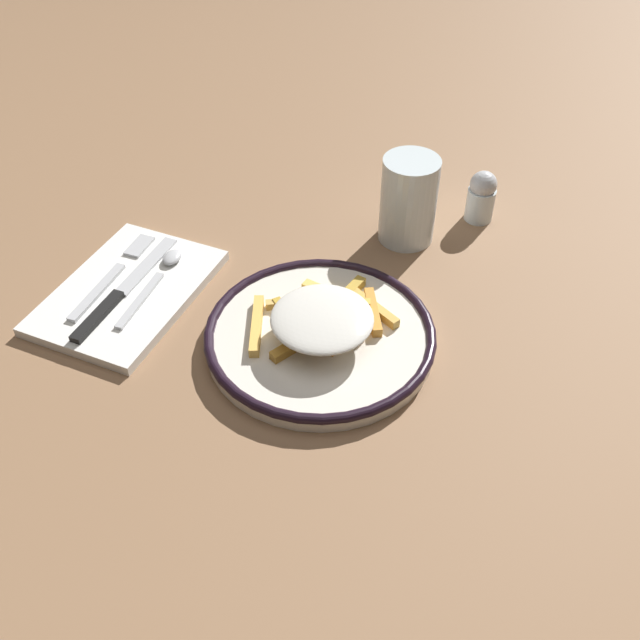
{
  "coord_description": "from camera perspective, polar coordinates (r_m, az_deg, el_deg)",
  "views": [
    {
      "loc": [
        0.22,
        -0.56,
        0.6
      ],
      "look_at": [
        0.0,
        0.0,
        0.04
      ],
      "focal_mm": 41.44,
      "sensor_mm": 36.0,
      "label": 1
    }
  ],
  "objects": [
    {
      "name": "knife",
      "position": [
        0.92,
        -15.35,
        1.85
      ],
      "size": [
        0.02,
        0.21,
        0.01
      ],
      "color": "black",
      "rests_on": "napkin"
    },
    {
      "name": "salt_shaker",
      "position": [
        1.05,
        12.36,
        9.33
      ],
      "size": [
        0.04,
        0.04,
        0.07
      ],
      "color": "silver",
      "rests_on": "ground_plane"
    },
    {
      "name": "napkin",
      "position": [
        0.94,
        -14.61,
        2.12
      ],
      "size": [
        0.17,
        0.23,
        0.01
      ],
      "primitive_type": "cube",
      "rotation": [
        0.0,
        0.0,
        -0.04
      ],
      "color": "white",
      "rests_on": "ground_plane"
    },
    {
      "name": "fries_heap",
      "position": [
        0.83,
        0.15,
        0.2
      ],
      "size": [
        0.17,
        0.17,
        0.04
      ],
      "color": "#ECC458",
      "rests_on": "plate"
    },
    {
      "name": "water_glass",
      "position": [
        0.98,
        6.85,
        9.18
      ],
      "size": [
        0.07,
        0.07,
        0.12
      ],
      "primitive_type": "cylinder",
      "color": "silver",
      "rests_on": "ground_plane"
    },
    {
      "name": "plate",
      "position": [
        0.84,
        0.0,
        -1.24
      ],
      "size": [
        0.26,
        0.26,
        0.02
      ],
      "color": "silver",
      "rests_on": "ground_plane"
    },
    {
      "name": "spoon",
      "position": [
        0.94,
        -12.26,
        3.52
      ],
      "size": [
        0.02,
        0.15,
        0.01
      ],
      "color": "silver",
      "rests_on": "napkin"
    },
    {
      "name": "fork",
      "position": [
        0.95,
        -15.73,
        3.34
      ],
      "size": [
        0.02,
        0.18,
        0.01
      ],
      "color": "silver",
      "rests_on": "napkin"
    },
    {
      "name": "ground_plane",
      "position": [
        0.85,
        0.0,
        -1.83
      ],
      "size": [
        2.6,
        2.6,
        0.0
      ],
      "primitive_type": "plane",
      "color": "#8A6546"
    }
  ]
}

